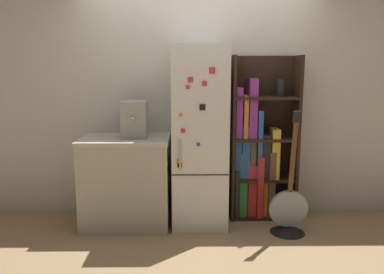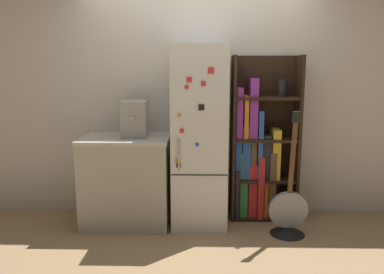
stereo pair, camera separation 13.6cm
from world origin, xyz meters
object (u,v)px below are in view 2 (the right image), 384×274
Objects in this scene: bookshelf at (258,153)px; guitar at (288,218)px; espresso_machine at (135,119)px; refrigerator at (199,137)px.

bookshelf reaches higher than guitar.
guitar is (1.55, -0.29, -0.95)m from espresso_machine.
refrigerator is at bearing -165.10° from bookshelf.
bookshelf is (0.64, 0.17, -0.20)m from refrigerator.
guitar is at bearing -62.44° from bookshelf.
espresso_machine is (-0.67, 0.00, 0.19)m from refrigerator.
refrigerator is 1.49× the size of guitar.
espresso_machine is (-1.31, -0.17, 0.39)m from bookshelf.
espresso_machine is 0.30× the size of guitar.
bookshelf is 1.38m from espresso_machine.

